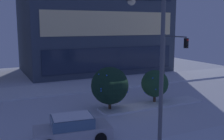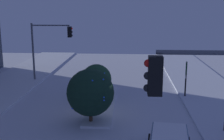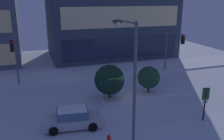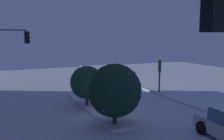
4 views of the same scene
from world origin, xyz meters
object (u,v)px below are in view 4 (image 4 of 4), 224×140
(traffic_light_corner_far_left, at_px, (62,66))
(parking_info_sign, at_px, (160,72))
(traffic_light_corner_far_right, at_px, (1,48))
(decorated_tree_left_of_median, at_px, (115,91))
(decorated_tree_median, at_px, (87,82))

(traffic_light_corner_far_left, relative_size, parking_info_sign, 2.16)
(traffic_light_corner_far_right, xyz_separation_m, decorated_tree_left_of_median, (-10.06, -5.24, -1.89))
(traffic_light_corner_far_right, bearing_deg, decorated_tree_median, -48.91)
(traffic_light_corner_far_left, height_order, traffic_light_corner_far_right, traffic_light_corner_far_left)
(parking_info_sign, distance_m, decorated_tree_left_of_median, 8.68)
(traffic_light_corner_far_right, bearing_deg, decorated_tree_left_of_median, -62.47)
(parking_info_sign, bearing_deg, traffic_light_corner_far_right, -7.59)
(traffic_light_corner_far_right, distance_m, parking_info_sign, 12.93)
(decorated_tree_median, bearing_deg, traffic_light_corner_far_left, 159.94)
(traffic_light_corner_far_right, height_order, decorated_tree_left_of_median, traffic_light_corner_far_right)
(traffic_light_corner_far_left, bearing_deg, decorated_tree_left_of_median, 60.50)
(decorated_tree_left_of_median, bearing_deg, traffic_light_corner_far_right, 27.53)
(decorated_tree_median, distance_m, decorated_tree_left_of_median, 4.21)
(parking_info_sign, bearing_deg, decorated_tree_left_of_median, 52.78)
(traffic_light_corner_far_left, distance_m, parking_info_sign, 18.09)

